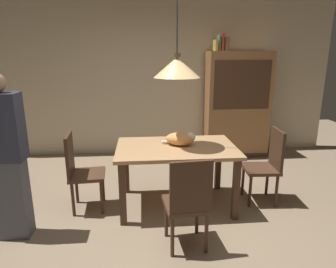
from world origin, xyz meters
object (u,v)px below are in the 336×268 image
at_px(book_red_tall, 222,42).
at_px(book_brown_thick, 225,44).
at_px(chair_right_side, 267,163).
at_px(hutch_bookcase, 237,107).
at_px(book_yellow_short, 216,45).
at_px(dining_table, 176,155).
at_px(cat_sleeping, 181,139).
at_px(chair_left_side, 80,169).
at_px(person_standing, 6,159).
at_px(pendant_lamp, 177,67).
at_px(book_green_slim, 219,43).
at_px(chair_near_front, 188,200).

bearing_deg(book_red_tall, book_brown_thick, 0.00).
relative_size(chair_right_side, hutch_bookcase, 0.50).
relative_size(hutch_bookcase, book_yellow_short, 9.25).
relative_size(dining_table, cat_sleeping, 3.43).
xyz_separation_m(hutch_bookcase, book_red_tall, (-0.33, 0.00, 1.10)).
relative_size(hutch_bookcase, book_red_tall, 6.61).
xyz_separation_m(chair_left_side, book_yellow_short, (1.99, 1.80, 1.43)).
height_order(cat_sleeping, person_standing, person_standing).
distance_m(chair_left_side, chair_right_side, 2.26).
height_order(chair_left_side, book_red_tall, book_red_tall).
height_order(dining_table, hutch_bookcase, hutch_bookcase).
bearing_deg(book_yellow_short, cat_sleeping, -114.86).
bearing_deg(person_standing, pendant_lamp, 16.25).
bearing_deg(chair_left_side, dining_table, 0.30).
xyz_separation_m(book_green_slim, book_brown_thick, (0.12, 0.00, -0.02)).
height_order(chair_right_side, book_brown_thick, book_brown_thick).
height_order(chair_near_front, book_yellow_short, book_yellow_short).
bearing_deg(pendant_lamp, book_red_tall, 61.68).
bearing_deg(pendant_lamp, book_yellow_short, 64.22).
relative_size(hutch_bookcase, book_brown_thick, 7.71).
height_order(pendant_lamp, hutch_bookcase, pendant_lamp).
bearing_deg(book_yellow_short, book_green_slim, 0.00).
height_order(book_brown_thick, person_standing, book_brown_thick).
xyz_separation_m(chair_right_side, book_brown_thick, (-0.10, 1.80, 1.45)).
distance_m(hutch_bookcase, person_standing, 3.77).
bearing_deg(chair_left_side, book_green_slim, 41.32).
bearing_deg(chair_right_side, chair_left_side, -179.98).
height_order(chair_left_side, chair_right_side, same).
bearing_deg(chair_left_side, chair_right_side, 0.02).
bearing_deg(book_red_tall, chair_right_side, -84.81).
distance_m(book_yellow_short, book_green_slim, 0.06).
relative_size(chair_near_front, hutch_bookcase, 0.50).
relative_size(hutch_bookcase, person_standing, 1.12).
distance_m(book_brown_thick, person_standing, 3.74).
xyz_separation_m(book_red_tall, book_brown_thick, (0.07, 0.00, -0.03)).
bearing_deg(chair_near_front, cat_sleeping, 86.77).
bearing_deg(book_yellow_short, chair_right_side, -81.66).
height_order(chair_left_side, book_yellow_short, book_yellow_short).
height_order(chair_left_side, chair_near_front, same).
relative_size(hutch_bookcase, book_green_slim, 7.12).
xyz_separation_m(chair_near_front, book_green_slim, (0.91, 2.67, 1.47)).
bearing_deg(pendant_lamp, hutch_bookcase, 54.15).
bearing_deg(chair_right_side, chair_near_front, -142.09).
relative_size(dining_table, book_red_tall, 5.00).
bearing_deg(hutch_bookcase, chair_right_side, -95.25).
xyz_separation_m(chair_left_side, chair_right_side, (2.26, 0.00, 0.00)).
distance_m(cat_sleeping, hutch_bookcase, 2.13).
distance_m(hutch_bookcase, book_red_tall, 1.15).
bearing_deg(cat_sleeping, book_brown_thick, 60.77).
bearing_deg(chair_near_front, book_green_slim, 71.19).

